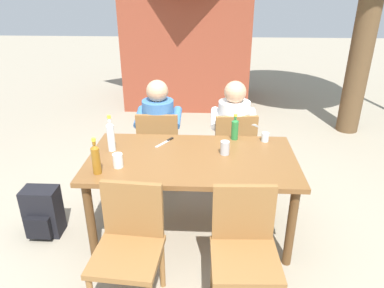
% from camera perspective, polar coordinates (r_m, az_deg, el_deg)
% --- Properties ---
extents(ground_plane, '(24.00, 24.00, 0.00)m').
position_cam_1_polar(ground_plane, '(3.37, 0.00, -13.43)').
color(ground_plane, gray).
extents(dining_table, '(1.72, 0.93, 0.74)m').
position_cam_1_polar(dining_table, '(3.01, 0.00, -3.56)').
color(dining_table, brown).
rests_on(dining_table, ground_plane).
extents(chair_far_right, '(0.48, 0.48, 0.87)m').
position_cam_1_polar(chair_far_right, '(3.77, 6.60, -0.42)').
color(chair_far_right, olive).
rests_on(chair_far_right, ground_plane).
extents(chair_far_left, '(0.45, 0.45, 0.87)m').
position_cam_1_polar(chair_far_left, '(3.79, -5.24, -0.17)').
color(chair_far_left, olive).
rests_on(chair_far_left, ground_plane).
extents(chair_near_left, '(0.47, 0.47, 0.87)m').
position_cam_1_polar(chair_near_left, '(2.52, -9.90, -14.93)').
color(chair_near_left, olive).
rests_on(chair_near_left, ground_plane).
extents(chair_near_right, '(0.46, 0.46, 0.87)m').
position_cam_1_polar(chair_near_right, '(2.48, 8.30, -15.56)').
color(chair_near_right, olive).
rests_on(chair_near_right, ground_plane).
extents(person_in_white_shirt, '(0.47, 0.62, 1.18)m').
position_cam_1_polar(person_in_white_shirt, '(3.80, 6.50, 2.56)').
color(person_in_white_shirt, white).
rests_on(person_in_white_shirt, ground_plane).
extents(person_in_plaid_shirt, '(0.47, 0.62, 1.18)m').
position_cam_1_polar(person_in_plaid_shirt, '(3.83, -5.14, 2.79)').
color(person_in_plaid_shirt, '#3D70B2').
rests_on(person_in_plaid_shirt, ground_plane).
extents(bottle_green, '(0.06, 0.06, 0.24)m').
position_cam_1_polar(bottle_green, '(3.28, 6.83, 2.46)').
color(bottle_green, '#287A38').
rests_on(bottle_green, dining_table).
extents(bottle_amber, '(0.06, 0.06, 0.29)m').
position_cam_1_polar(bottle_amber, '(2.77, -15.04, -2.22)').
color(bottle_amber, '#996019').
rests_on(bottle_amber, dining_table).
extents(bottle_clear, '(0.06, 0.06, 0.32)m').
position_cam_1_polar(bottle_clear, '(3.10, -12.78, 1.31)').
color(bottle_clear, white).
rests_on(bottle_clear, dining_table).
extents(cup_white, '(0.08, 0.08, 0.11)m').
position_cam_1_polar(cup_white, '(2.85, -11.70, -2.59)').
color(cup_white, white).
rests_on(cup_white, dining_table).
extents(cup_glass, '(0.07, 0.07, 0.08)m').
position_cam_1_polar(cup_glass, '(3.31, 11.56, 1.09)').
color(cup_glass, silver).
rests_on(cup_glass, dining_table).
extents(cup_steel, '(0.08, 0.08, 0.12)m').
position_cam_1_polar(cup_steel, '(3.01, 5.25, -0.61)').
color(cup_steel, '#B2B7BC').
rests_on(cup_steel, dining_table).
extents(table_knife, '(0.14, 0.21, 0.01)m').
position_cam_1_polar(table_knife, '(3.24, -4.17, 0.37)').
color(table_knife, silver).
rests_on(table_knife, dining_table).
extents(backpack_by_near_side, '(0.30, 0.25, 0.45)m').
position_cam_1_polar(backpack_by_near_side, '(3.45, -22.64, -10.06)').
color(backpack_by_near_side, black).
rests_on(backpack_by_near_side, ground_plane).
extents(brick_kiosk, '(2.42, 1.88, 2.48)m').
position_cam_1_polar(brick_kiosk, '(6.66, -0.66, 18.05)').
color(brick_kiosk, brown).
rests_on(brick_kiosk, ground_plane).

